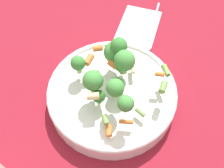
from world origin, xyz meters
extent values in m
plane|color=maroon|center=(0.00, 0.00, 0.00)|extent=(3.00, 3.00, 0.00)
cylinder|color=white|center=(0.00, 0.00, 0.02)|extent=(0.28, 0.28, 0.04)
torus|color=white|center=(0.00, 0.00, 0.04)|extent=(0.28, 0.28, 0.01)
cylinder|color=#8CB766|center=(0.01, -0.04, 0.05)|extent=(0.01, 0.01, 0.01)
sphere|color=#33722D|center=(0.01, -0.04, 0.07)|extent=(0.03, 0.03, 0.03)
cylinder|color=#8CB766|center=(-0.07, -0.04, 0.07)|extent=(0.01, 0.01, 0.02)
sphere|color=#3D8438|center=(-0.07, -0.04, 0.09)|extent=(0.03, 0.03, 0.03)
cylinder|color=#8CB766|center=(0.00, 0.03, 0.09)|extent=(0.02, 0.02, 0.02)
sphere|color=#479342|center=(0.00, 0.03, 0.12)|extent=(0.04, 0.04, 0.04)
cylinder|color=#8CB766|center=(0.03, -0.02, 0.09)|extent=(0.01, 0.01, 0.01)
sphere|color=#479342|center=(0.03, -0.02, 0.11)|extent=(0.04, 0.04, 0.04)
cylinder|color=#8CB766|center=(-0.03, 0.04, 0.10)|extent=(0.01, 0.01, 0.02)
sphere|color=#3D8438|center=(-0.03, 0.04, 0.12)|extent=(0.04, 0.04, 0.04)
cylinder|color=#8CB766|center=(0.07, -0.03, 0.09)|extent=(0.01, 0.01, 0.01)
sphere|color=#479342|center=(0.07, -0.03, 0.11)|extent=(0.03, 0.03, 0.03)
cylinder|color=#8CB766|center=(-0.04, 0.04, 0.07)|extent=(0.02, 0.02, 0.02)
sphere|color=#479342|center=(-0.04, 0.04, 0.10)|extent=(0.05, 0.05, 0.05)
cylinder|color=#8CB766|center=(-0.02, 0.04, 0.06)|extent=(0.01, 0.01, 0.01)
sphere|color=#3D8438|center=(-0.02, 0.04, 0.08)|extent=(0.03, 0.03, 0.03)
cylinder|color=#8CB766|center=(-0.01, -0.04, 0.08)|extent=(0.01, 0.01, 0.02)
sphere|color=#479342|center=(-0.01, -0.04, 0.10)|extent=(0.04, 0.04, 0.04)
cylinder|color=#8CB766|center=(0.02, 0.00, 0.06)|extent=(0.01, 0.01, 0.01)
sphere|color=#3D8438|center=(0.02, 0.00, 0.08)|extent=(0.03, 0.03, 0.03)
cylinder|color=orange|center=(-0.08, 0.02, 0.09)|extent=(0.02, 0.03, 0.01)
cylinder|color=beige|center=(-0.05, 0.05, 0.09)|extent=(0.03, 0.02, 0.01)
cylinder|color=beige|center=(-0.01, 0.06, 0.06)|extent=(0.03, 0.03, 0.01)
cylinder|color=orange|center=(-0.02, 0.02, 0.09)|extent=(0.02, 0.02, 0.01)
cylinder|color=beige|center=(0.02, -0.06, 0.09)|extent=(0.03, 0.03, 0.01)
cylinder|color=orange|center=(0.05, 0.08, 0.09)|extent=(0.02, 0.02, 0.01)
cylinder|color=#729E4C|center=(0.06, -0.06, 0.07)|extent=(0.02, 0.02, 0.01)
cylinder|color=#729E4C|center=(0.05, 0.10, 0.09)|extent=(0.03, 0.02, 0.01)
cylinder|color=orange|center=(-0.07, -0.01, 0.09)|extent=(0.03, 0.03, 0.01)
cylinder|color=#729E4C|center=(0.08, 0.06, 0.09)|extent=(0.02, 0.03, 0.01)
cylinder|color=#729E4C|center=(0.09, 0.01, 0.06)|extent=(0.02, 0.01, 0.01)
cylinder|color=orange|center=(0.09, -0.03, 0.06)|extent=(0.03, 0.03, 0.01)
cylinder|color=orange|center=(0.08, -0.07, 0.06)|extent=(0.03, 0.02, 0.01)
cube|color=#B2BCC6|center=(-0.14, 0.20, 0.00)|extent=(0.18, 0.19, 0.01)
cylinder|color=silver|center=(-0.13, 0.24, 0.01)|extent=(0.10, 0.13, 0.01)
ellipsoid|color=silver|center=(-0.07, 0.17, 0.01)|extent=(0.04, 0.04, 0.01)
camera|label=1|loc=(0.24, -0.18, 0.52)|focal=42.00mm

